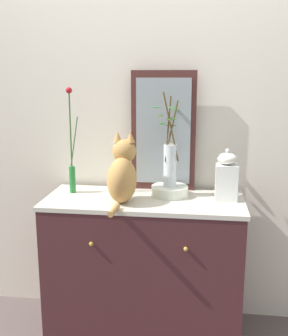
% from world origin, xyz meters
% --- Properties ---
extents(ground_plane, '(6.00, 6.00, 0.00)m').
position_xyz_m(ground_plane, '(0.00, 0.00, 0.00)').
color(ground_plane, '#554946').
extents(wall_back, '(4.40, 0.08, 2.60)m').
position_xyz_m(wall_back, '(0.00, 0.32, 1.30)').
color(wall_back, silver).
rests_on(wall_back, ground_plane).
extents(sideboard, '(1.14, 0.50, 0.85)m').
position_xyz_m(sideboard, '(0.00, -0.00, 0.43)').
color(sideboard, '#411E21').
rests_on(sideboard, ground_plane).
extents(mirror_leaning, '(0.39, 0.03, 0.72)m').
position_xyz_m(mirror_leaning, '(0.09, 0.22, 1.21)').
color(mirror_leaning, '#46221E').
rests_on(mirror_leaning, sideboard).
extents(cat_sitting, '(0.17, 0.39, 0.39)m').
position_xyz_m(cat_sitting, '(-0.11, -0.07, 1.02)').
color(cat_sitting, '#B38346').
rests_on(cat_sitting, sideboard).
extents(vase_slim_green, '(0.07, 0.04, 0.62)m').
position_xyz_m(vase_slim_green, '(-0.44, 0.07, 1.05)').
color(vase_slim_green, '#267534').
rests_on(vase_slim_green, sideboard).
extents(bowl_porcelain, '(0.22, 0.22, 0.06)m').
position_xyz_m(bowl_porcelain, '(0.14, 0.08, 0.88)').
color(bowl_porcelain, silver).
rests_on(bowl_porcelain, sideboard).
extents(vase_glass_clear, '(0.18, 0.24, 0.54)m').
position_xyz_m(vase_glass_clear, '(0.14, 0.08, 1.07)').
color(vase_glass_clear, silver).
rests_on(vase_glass_clear, bowl_porcelain).
extents(jar_lidded_porcelain, '(0.12, 0.12, 0.29)m').
position_xyz_m(jar_lidded_porcelain, '(0.46, 0.05, 0.98)').
color(jar_lidded_porcelain, silver).
rests_on(jar_lidded_porcelain, sideboard).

